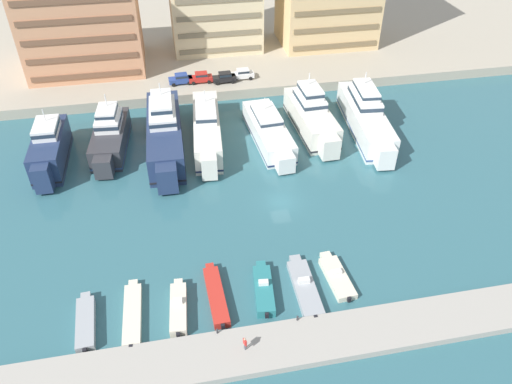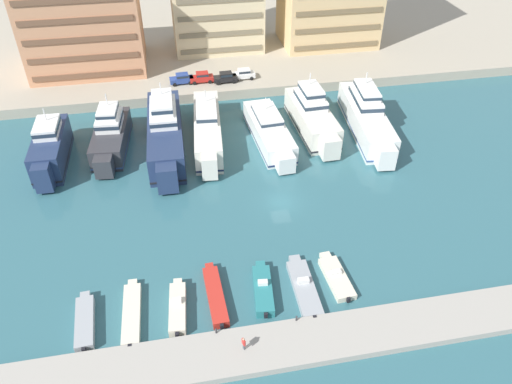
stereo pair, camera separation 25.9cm
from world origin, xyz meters
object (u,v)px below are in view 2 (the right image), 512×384
at_px(yacht_white_mid_right, 367,116).
at_px(motorboat_cream_mid_left, 178,308).
at_px(motorboat_red_center_left, 215,295).
at_px(pedestrian_near_edge, 244,343).
at_px(yacht_navy_mid_left, 165,132).
at_px(car_white_center_left, 244,74).
at_px(yacht_navy_far_left, 50,148).
at_px(yacht_ivory_center_left, 208,129).
at_px(motorboat_teal_center, 263,289).
at_px(car_red_left, 202,77).
at_px(yacht_ivory_center_right, 312,116).
at_px(yacht_charcoal_left, 111,135).
at_px(car_black_mid_left, 226,77).
at_px(yacht_white_center, 269,131).
at_px(motorboat_grey_center_right, 304,287).
at_px(motorboat_cream_mid_right, 336,277).
at_px(motorboat_grey_far_left, 85,322).
at_px(motorboat_cream_left, 132,313).
at_px(car_blue_far_left, 182,78).

bearing_deg(yacht_white_mid_right, motorboat_cream_mid_left, -135.92).
bearing_deg(motorboat_red_center_left, pedestrian_near_edge, -75.79).
bearing_deg(yacht_navy_mid_left, car_white_center_left, 50.06).
distance_m(yacht_navy_far_left, yacht_ivory_center_left, 22.29).
height_order(yacht_navy_mid_left, motorboat_teal_center, yacht_navy_mid_left).
height_order(yacht_navy_mid_left, car_red_left, yacht_navy_mid_left).
relative_size(yacht_navy_mid_left, yacht_ivory_center_right, 1.27).
bearing_deg(yacht_charcoal_left, car_white_center_left, 35.53).
relative_size(yacht_navy_far_left, car_red_left, 3.67).
height_order(yacht_charcoal_left, car_black_mid_left, yacht_charcoal_left).
height_order(yacht_navy_mid_left, yacht_white_center, yacht_navy_mid_left).
bearing_deg(yacht_ivory_center_left, car_black_mid_left, 72.80).
bearing_deg(motorboat_red_center_left, yacht_navy_far_left, 124.17).
relative_size(yacht_white_center, car_white_center_left, 4.45).
distance_m(motorboat_grey_center_right, motorboat_cream_mid_right, 3.86).
distance_m(yacht_navy_mid_left, car_red_left, 18.77).
bearing_deg(car_black_mid_left, yacht_navy_mid_left, -124.06).
relative_size(yacht_charcoal_left, motorboat_grey_center_right, 1.83).
height_order(yacht_charcoal_left, yacht_ivory_center_left, yacht_charcoal_left).
bearing_deg(motorboat_grey_center_right, yacht_charcoal_left, 123.11).
relative_size(motorboat_teal_center, car_white_center_left, 1.78).
relative_size(yacht_ivory_center_right, motorboat_cream_mid_left, 2.57).
distance_m(yacht_ivory_center_right, motorboat_grey_far_left, 45.26).
bearing_deg(yacht_white_mid_right, motorboat_cream_left, -140.11).
bearing_deg(motorboat_teal_center, motorboat_cream_mid_left, -175.11).
bearing_deg(car_white_center_left, motorboat_cream_mid_right, -87.45).
height_order(motorboat_grey_far_left, car_white_center_left, car_white_center_left).
relative_size(motorboat_cream_mid_right, car_red_left, 1.74).
bearing_deg(yacht_charcoal_left, car_red_left, 46.83).
bearing_deg(car_red_left, yacht_navy_far_left, -141.27).
distance_m(yacht_navy_mid_left, motorboat_cream_mid_right, 34.22).
height_order(yacht_charcoal_left, motorboat_cream_mid_right, yacht_charcoal_left).
distance_m(motorboat_cream_left, motorboat_red_center_left, 8.51).
bearing_deg(yacht_ivory_center_left, motorboat_grey_far_left, -116.46).
height_order(yacht_ivory_center_left, yacht_ivory_center_right, yacht_ivory_center_right).
relative_size(yacht_ivory_center_left, motorboat_grey_far_left, 2.88).
bearing_deg(yacht_ivory_center_right, car_white_center_left, 116.15).
bearing_deg(motorboat_red_center_left, motorboat_cream_mid_right, 0.71).
bearing_deg(yacht_white_mid_right, yacht_ivory_center_left, 176.81).
bearing_deg(motorboat_teal_center, motorboat_cream_left, -178.05).
height_order(yacht_white_mid_right, motorboat_red_center_left, yacht_white_mid_right).
bearing_deg(yacht_ivory_center_right, yacht_charcoal_left, 179.43).
relative_size(motorboat_cream_mid_left, motorboat_cream_mid_right, 0.99).
distance_m(motorboat_grey_far_left, motorboat_cream_mid_right, 26.09).
bearing_deg(car_red_left, car_blue_far_left, 178.58).
relative_size(yacht_ivory_center_left, car_blue_far_left, 4.96).
height_order(yacht_ivory_center_left, car_white_center_left, yacht_ivory_center_left).
bearing_deg(car_black_mid_left, yacht_white_mid_right, -41.81).
distance_m(yacht_white_mid_right, car_red_left, 29.79).
xyz_separation_m(car_blue_far_left, pedestrian_near_edge, (1.70, -54.54, -0.98)).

